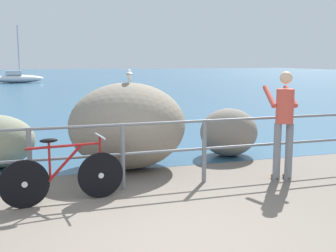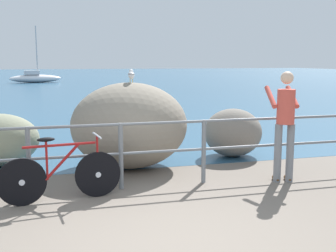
{
  "view_description": "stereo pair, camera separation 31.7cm",
  "coord_description": "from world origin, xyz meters",
  "px_view_note": "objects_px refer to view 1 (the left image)",
  "views": [
    {
      "loc": [
        -1.26,
        -4.04,
        1.95
      ],
      "look_at": [
        0.85,
        2.51,
        0.88
      ],
      "focal_mm": 45.29,
      "sensor_mm": 36.0,
      "label": 1
    },
    {
      "loc": [
        -0.96,
        -4.13,
        1.95
      ],
      "look_at": [
        0.85,
        2.51,
        0.88
      ],
      "focal_mm": 45.29,
      "sensor_mm": 36.0,
      "label": 2
    }
  ],
  "objects_px": {
    "bicycle": "(64,175)",
    "breakwater_boulder_right": "(229,132)",
    "seagull": "(129,75)",
    "breakwater_boulder_main": "(127,126)",
    "sailboat": "(17,78)",
    "person_at_railing": "(284,120)"
  },
  "relations": [
    {
      "from": "bicycle",
      "to": "seagull",
      "type": "distance_m",
      "value": 2.44
    },
    {
      "from": "bicycle",
      "to": "seagull",
      "type": "bearing_deg",
      "value": 43.88
    },
    {
      "from": "breakwater_boulder_main",
      "to": "sailboat",
      "type": "height_order",
      "value": "sailboat"
    },
    {
      "from": "breakwater_boulder_right",
      "to": "person_at_railing",
      "type": "bearing_deg",
      "value": -88.84
    },
    {
      "from": "breakwater_boulder_main",
      "to": "seagull",
      "type": "xyz_separation_m",
      "value": [
        0.04,
        -0.03,
        0.92
      ]
    },
    {
      "from": "bicycle",
      "to": "sailboat",
      "type": "bearing_deg",
      "value": 85.49
    },
    {
      "from": "person_at_railing",
      "to": "breakwater_boulder_right",
      "type": "xyz_separation_m",
      "value": [
        -0.04,
        1.91,
        -0.5
      ]
    },
    {
      "from": "breakwater_boulder_right",
      "to": "seagull",
      "type": "relative_size",
      "value": 3.47
    },
    {
      "from": "person_at_railing",
      "to": "breakwater_boulder_right",
      "type": "bearing_deg",
      "value": 13.33
    },
    {
      "from": "breakwater_boulder_main",
      "to": "breakwater_boulder_right",
      "type": "height_order",
      "value": "breakwater_boulder_main"
    },
    {
      "from": "breakwater_boulder_main",
      "to": "sailboat",
      "type": "relative_size",
      "value": 0.43
    },
    {
      "from": "bicycle",
      "to": "breakwater_boulder_main",
      "type": "bearing_deg",
      "value": 45.27
    },
    {
      "from": "breakwater_boulder_main",
      "to": "breakwater_boulder_right",
      "type": "xyz_separation_m",
      "value": [
        2.2,
        0.36,
        -0.29
      ]
    },
    {
      "from": "bicycle",
      "to": "sailboat",
      "type": "distance_m",
      "value": 33.31
    },
    {
      "from": "bicycle",
      "to": "breakwater_boulder_right",
      "type": "relative_size",
      "value": 1.42
    },
    {
      "from": "bicycle",
      "to": "seagull",
      "type": "xyz_separation_m",
      "value": [
        1.29,
        1.6,
        1.31
      ]
    },
    {
      "from": "person_at_railing",
      "to": "seagull",
      "type": "distance_m",
      "value": 2.77
    },
    {
      "from": "sailboat",
      "to": "breakwater_boulder_right",
      "type": "bearing_deg",
      "value": -86.08
    },
    {
      "from": "breakwater_boulder_main",
      "to": "seagull",
      "type": "relative_size",
      "value": 6.18
    },
    {
      "from": "seagull",
      "to": "sailboat",
      "type": "distance_m",
      "value": 31.82
    },
    {
      "from": "person_at_railing",
      "to": "breakwater_boulder_right",
      "type": "relative_size",
      "value": 1.5
    },
    {
      "from": "breakwater_boulder_main",
      "to": "seagull",
      "type": "height_order",
      "value": "seagull"
    }
  ]
}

